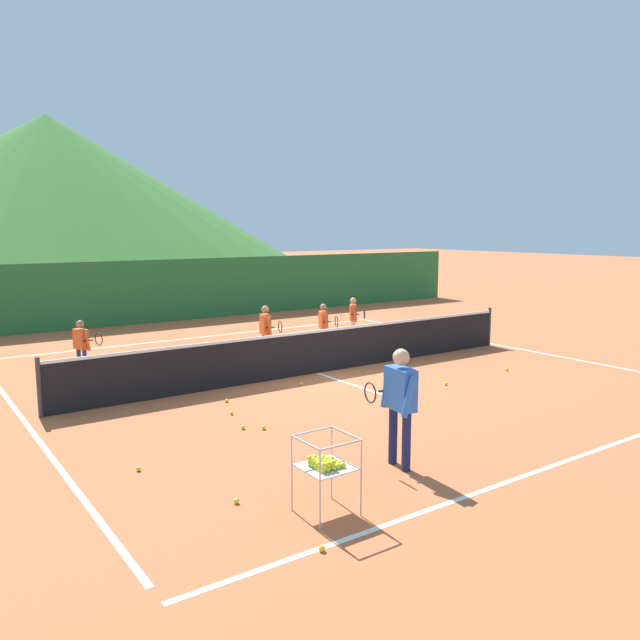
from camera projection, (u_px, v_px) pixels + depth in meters
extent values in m
plane|color=#BC6038|center=(317.00, 373.00, 13.96)|extent=(120.00, 120.00, 0.00)
cube|color=white|center=(574.00, 458.00, 8.80)|extent=(12.04, 0.08, 0.01)
cube|color=white|center=(207.00, 336.00, 18.62)|extent=(12.04, 0.08, 0.01)
cube|color=white|center=(23.00, 420.00, 10.54)|extent=(0.08, 12.11, 0.01)
cube|color=white|center=(495.00, 344.00, 17.37)|extent=(0.08, 12.11, 0.01)
cube|color=white|center=(317.00, 373.00, 13.96)|extent=(0.08, 5.52, 0.01)
cylinder|color=#333338|center=(39.00, 388.00, 10.62)|extent=(0.08, 0.08, 1.05)
cylinder|color=#333338|center=(489.00, 327.00, 17.13)|extent=(0.08, 0.08, 1.05)
cube|color=black|center=(317.00, 353.00, 13.89)|extent=(11.40, 0.02, 0.92)
cube|color=white|center=(317.00, 331.00, 13.82)|extent=(11.40, 0.03, 0.06)
cylinder|color=#191E4C|center=(406.00, 442.00, 8.30)|extent=(0.12, 0.12, 0.81)
cylinder|color=#191E4C|center=(393.00, 435.00, 8.57)|extent=(0.12, 0.12, 0.81)
cube|color=blue|center=(401.00, 389.00, 8.33)|extent=(0.28, 0.50, 0.57)
sphere|color=#DBAD84|center=(401.00, 357.00, 8.27)|extent=(0.22, 0.22, 0.22)
cylinder|color=blue|center=(409.00, 397.00, 8.07)|extent=(0.23, 0.11, 0.55)
cylinder|color=blue|center=(386.00, 387.00, 8.56)|extent=(0.18, 0.11, 0.56)
torus|color=#262628|center=(370.00, 393.00, 8.45)|extent=(0.06, 0.29, 0.29)
cylinder|color=black|center=(385.00, 390.00, 8.56)|extent=(0.22, 0.05, 0.03)
cylinder|color=navy|center=(79.00, 362.00, 13.68)|extent=(0.09, 0.09, 0.61)
cylinder|color=navy|center=(85.00, 363.00, 13.53)|extent=(0.09, 0.09, 0.61)
cube|color=#E55926|center=(81.00, 339.00, 13.53)|extent=(0.26, 0.40, 0.43)
sphere|color=#996B4C|center=(80.00, 324.00, 13.48)|extent=(0.17, 0.17, 0.17)
cylinder|color=#E55926|center=(78.00, 339.00, 13.70)|extent=(0.18, 0.11, 0.42)
cylinder|color=#E55926|center=(87.00, 341.00, 13.43)|extent=(0.14, 0.10, 0.42)
torus|color=#262628|center=(99.00, 339.00, 13.63)|extent=(0.10, 0.29, 0.29)
cylinder|color=black|center=(88.00, 341.00, 13.44)|extent=(0.22, 0.09, 0.03)
cylinder|color=navy|center=(264.00, 347.00, 15.18)|extent=(0.10, 0.10, 0.68)
cylinder|color=navy|center=(267.00, 349.00, 14.94)|extent=(0.10, 0.10, 0.68)
cube|color=#E55926|center=(265.00, 324.00, 14.98)|extent=(0.28, 0.44, 0.48)
sphere|color=#996B4C|center=(265.00, 309.00, 14.93)|extent=(0.19, 0.19, 0.19)
cylinder|color=#E55926|center=(265.00, 324.00, 15.22)|extent=(0.20, 0.12, 0.47)
cylinder|color=#E55926|center=(269.00, 327.00, 14.78)|extent=(0.15, 0.11, 0.47)
torus|color=#262628|center=(280.00, 327.00, 14.87)|extent=(0.09, 0.29, 0.29)
cylinder|color=black|center=(270.00, 327.00, 14.79)|extent=(0.22, 0.08, 0.03)
cylinder|color=black|center=(322.00, 339.00, 16.39)|extent=(0.09, 0.09, 0.63)
cylinder|color=black|center=(324.00, 341.00, 16.16)|extent=(0.09, 0.09, 0.63)
cube|color=#E55926|center=(323.00, 320.00, 16.20)|extent=(0.30, 0.41, 0.44)
sphere|color=#996B4C|center=(323.00, 307.00, 16.15)|extent=(0.17, 0.17, 0.17)
cylinder|color=#E55926|center=(323.00, 320.00, 16.42)|extent=(0.18, 0.13, 0.43)
cylinder|color=#E55926|center=(326.00, 322.00, 16.00)|extent=(0.15, 0.11, 0.43)
torus|color=#262628|center=(336.00, 322.00, 16.06)|extent=(0.13, 0.28, 0.29)
cylinder|color=black|center=(327.00, 322.00, 16.00)|extent=(0.21, 0.11, 0.03)
cylinder|color=silver|center=(353.00, 330.00, 17.83)|extent=(0.09, 0.09, 0.63)
cylinder|color=silver|center=(353.00, 332.00, 17.59)|extent=(0.09, 0.09, 0.63)
cube|color=#E55926|center=(353.00, 312.00, 17.63)|extent=(0.35, 0.41, 0.44)
sphere|color=#DBAD84|center=(353.00, 301.00, 17.58)|extent=(0.17, 0.17, 0.17)
cylinder|color=#E55926|center=(354.00, 312.00, 17.85)|extent=(0.18, 0.15, 0.43)
cylinder|color=#E55926|center=(355.00, 315.00, 17.42)|extent=(0.14, 0.13, 0.43)
torus|color=#262628|center=(364.00, 314.00, 17.43)|extent=(0.18, 0.25, 0.29)
cylinder|color=black|center=(356.00, 314.00, 17.42)|extent=(0.20, 0.15, 0.03)
cylinder|color=#B7B7BC|center=(292.00, 474.00, 7.12)|extent=(0.02, 0.02, 0.89)
cylinder|color=#B7B7BC|center=(332.00, 463.00, 7.44)|extent=(0.02, 0.02, 0.89)
cylinder|color=#B7B7BC|center=(320.00, 490.00, 6.67)|extent=(0.02, 0.02, 0.89)
cylinder|color=#B7B7BC|center=(361.00, 478.00, 6.98)|extent=(0.02, 0.02, 0.89)
cube|color=#B7B7BC|center=(326.00, 467.00, 7.04)|extent=(0.56, 0.56, 0.01)
cube|color=#B7B7BC|center=(312.00, 431.00, 7.21)|extent=(0.56, 0.02, 0.02)
cube|color=#B7B7BC|center=(341.00, 445.00, 6.76)|extent=(0.56, 0.02, 0.02)
cube|color=#B7B7BC|center=(305.00, 443.00, 6.83)|extent=(0.02, 0.56, 0.02)
cube|color=#B7B7BC|center=(346.00, 433.00, 7.14)|extent=(0.02, 0.56, 0.02)
sphere|color=yellow|center=(323.00, 470.00, 6.85)|extent=(0.07, 0.07, 0.07)
sphere|color=yellow|center=(320.00, 469.00, 6.90)|extent=(0.07, 0.07, 0.07)
sphere|color=yellow|center=(317.00, 467.00, 6.95)|extent=(0.07, 0.07, 0.07)
sphere|color=yellow|center=(313.00, 465.00, 7.01)|extent=(0.07, 0.07, 0.07)
sphere|color=yellow|center=(310.00, 463.00, 7.06)|extent=(0.07, 0.07, 0.07)
sphere|color=yellow|center=(328.00, 469.00, 6.89)|extent=(0.07, 0.07, 0.07)
sphere|color=yellow|center=(325.00, 467.00, 6.94)|extent=(0.07, 0.07, 0.07)
sphere|color=yellow|center=(321.00, 465.00, 6.99)|extent=(0.07, 0.07, 0.07)
sphere|color=yellow|center=(318.00, 463.00, 7.05)|extent=(0.07, 0.07, 0.07)
sphere|color=yellow|center=(315.00, 462.00, 7.10)|extent=(0.07, 0.07, 0.07)
sphere|color=yellow|center=(333.00, 467.00, 6.93)|extent=(0.07, 0.07, 0.07)
sphere|color=yellow|center=(330.00, 466.00, 6.98)|extent=(0.07, 0.07, 0.07)
sphere|color=yellow|center=(326.00, 464.00, 7.03)|extent=(0.07, 0.07, 0.07)
sphere|color=yellow|center=(323.00, 462.00, 7.08)|extent=(0.07, 0.07, 0.07)
sphere|color=yellow|center=(319.00, 460.00, 7.14)|extent=(0.07, 0.07, 0.07)
sphere|color=yellow|center=(338.00, 466.00, 6.97)|extent=(0.07, 0.07, 0.07)
sphere|color=yellow|center=(334.00, 465.00, 7.01)|extent=(0.07, 0.07, 0.07)
sphere|color=yellow|center=(331.00, 463.00, 7.06)|extent=(0.07, 0.07, 0.07)
sphere|color=yellow|center=(328.00, 461.00, 7.12)|extent=(0.07, 0.07, 0.07)
sphere|color=yellow|center=(324.00, 459.00, 7.17)|extent=(0.07, 0.07, 0.07)
sphere|color=yellow|center=(343.00, 465.00, 7.00)|extent=(0.07, 0.07, 0.07)
sphere|color=yellow|center=(339.00, 463.00, 7.05)|extent=(0.07, 0.07, 0.07)
sphere|color=yellow|center=(336.00, 462.00, 7.10)|extent=(0.07, 0.07, 0.07)
sphere|color=yellow|center=(332.00, 460.00, 7.16)|extent=(0.07, 0.07, 0.07)
sphere|color=yellow|center=(329.00, 458.00, 7.21)|extent=(0.07, 0.07, 0.07)
sphere|color=yellow|center=(323.00, 465.00, 6.84)|extent=(0.07, 0.07, 0.07)
sphere|color=yellow|center=(320.00, 464.00, 6.90)|extent=(0.07, 0.07, 0.07)
sphere|color=yellow|center=(317.00, 462.00, 6.95)|extent=(0.07, 0.07, 0.07)
sphere|color=yellow|center=(313.00, 460.00, 7.01)|extent=(0.07, 0.07, 0.07)
sphere|color=yellow|center=(310.00, 458.00, 7.06)|extent=(0.07, 0.07, 0.07)
sphere|color=yellow|center=(329.00, 464.00, 6.88)|extent=(0.07, 0.07, 0.07)
sphere|color=yellow|center=(325.00, 463.00, 6.94)|extent=(0.07, 0.07, 0.07)
sphere|color=yellow|center=(321.00, 461.00, 6.99)|extent=(0.07, 0.07, 0.07)
sphere|color=yellow|center=(318.00, 459.00, 7.04)|extent=(0.07, 0.07, 0.07)
sphere|color=yellow|center=(314.00, 458.00, 7.09)|extent=(0.07, 0.07, 0.07)
sphere|color=yellow|center=(333.00, 463.00, 6.91)|extent=(0.07, 0.07, 0.07)
sphere|color=yellow|center=(330.00, 462.00, 6.97)|extent=(0.07, 0.07, 0.07)
sphere|color=yellow|center=(327.00, 459.00, 7.02)|extent=(0.07, 0.07, 0.07)
sphere|color=yellow|center=(323.00, 458.00, 7.07)|extent=(0.07, 0.07, 0.07)
sphere|color=yellow|center=(227.00, 401.00, 11.61)|extent=(0.07, 0.07, 0.07)
sphere|color=yellow|center=(389.00, 399.00, 11.75)|extent=(0.07, 0.07, 0.07)
sphere|color=yellow|center=(232.00, 413.00, 10.86)|extent=(0.07, 0.07, 0.07)
sphere|color=yellow|center=(301.00, 384.00, 12.85)|extent=(0.07, 0.07, 0.07)
sphere|color=yellow|center=(322.00, 548.00, 6.27)|extent=(0.07, 0.07, 0.07)
sphere|color=yellow|center=(138.00, 469.00, 8.34)|extent=(0.07, 0.07, 0.07)
sphere|color=yellow|center=(264.00, 427.00, 10.06)|extent=(0.07, 0.07, 0.07)
sphere|color=yellow|center=(243.00, 427.00, 10.06)|extent=(0.07, 0.07, 0.07)
sphere|color=yellow|center=(446.00, 384.00, 12.87)|extent=(0.07, 0.07, 0.07)
sphere|color=yellow|center=(236.00, 501.00, 7.36)|extent=(0.07, 0.07, 0.07)
sphere|color=yellow|center=(507.00, 369.00, 14.18)|extent=(0.07, 0.07, 0.07)
cube|color=#286B33|center=(161.00, 291.00, 21.37)|extent=(26.49, 0.08, 2.14)
cone|color=#38702D|center=(49.00, 186.00, 67.23)|extent=(51.34, 51.34, 15.13)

